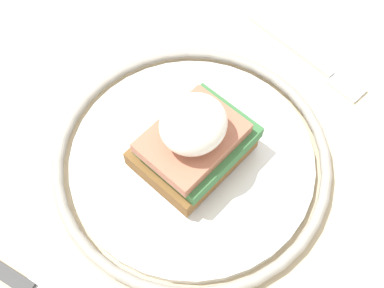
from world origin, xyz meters
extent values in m
cube|color=#C6B28E|center=(0.00, 0.00, 0.73)|extent=(0.88, 0.74, 0.03)
cylinder|color=#C6B28E|center=(-0.38, -0.31, 0.36)|extent=(0.06, 0.06, 0.72)
cylinder|color=white|center=(-0.02, 0.02, 0.75)|extent=(0.23, 0.23, 0.01)
torus|color=gray|center=(-0.02, 0.02, 0.76)|extent=(0.26, 0.26, 0.01)
cube|color=brown|center=(-0.02, 0.02, 0.77)|extent=(0.09, 0.08, 0.02)
cube|color=#38703D|center=(-0.03, 0.02, 0.79)|extent=(0.09, 0.07, 0.01)
cube|color=#AD664C|center=(-0.02, 0.02, 0.80)|extent=(0.08, 0.06, 0.01)
ellipsoid|color=white|center=(-0.02, 0.02, 0.82)|extent=(0.06, 0.05, 0.04)
cube|color=silver|center=(-0.20, 0.00, 0.75)|extent=(0.02, 0.12, 0.00)
cube|color=silver|center=(-0.19, 0.08, 0.75)|extent=(0.02, 0.04, 0.00)
camera|label=1|loc=(0.13, 0.16, 1.15)|focal=45.00mm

